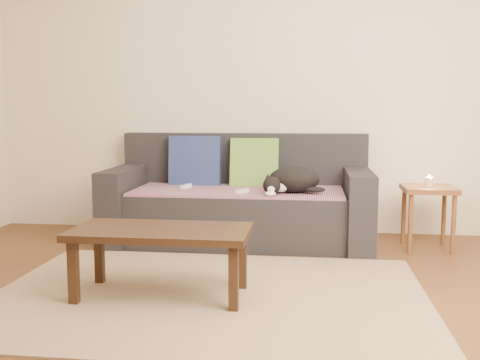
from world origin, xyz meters
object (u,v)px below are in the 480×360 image
object	(u,v)px
sofa	(240,203)
coffee_table	(161,237)
wii_remote_a	(186,186)
side_table	(428,198)
wii_remote_b	(242,191)
cat	(292,180)

from	to	relation	value
sofa	coffee_table	bearing A→B (deg)	-100.30
wii_remote_a	coffee_table	bearing A→B (deg)	-160.61
wii_remote_a	side_table	bearing A→B (deg)	-77.68
sofa	coffee_table	distance (m)	1.49
wii_remote_b	side_table	xyz separation A→B (m)	(1.42, 0.20, -0.05)
cat	coffee_table	size ratio (longest dim) A/B	0.47
wii_remote_b	coffee_table	size ratio (longest dim) A/B	0.15
wii_remote_a	wii_remote_b	size ratio (longest dim) A/B	1.00
sofa	side_table	distance (m)	1.48
wii_remote_b	coffee_table	xyz separation A→B (m)	(-0.32, -1.17, -0.10)
side_table	wii_remote_b	bearing A→B (deg)	-172.04
side_table	sofa	bearing A→B (deg)	176.43
sofa	coffee_table	world-z (taller)	sofa
cat	coffee_table	world-z (taller)	cat
side_table	wii_remote_a	bearing A→B (deg)	179.66
sofa	cat	distance (m)	0.55
wii_remote_a	side_table	xyz separation A→B (m)	(1.91, -0.01, -0.05)
wii_remote_a	wii_remote_b	xyz separation A→B (m)	(0.49, -0.21, 0.00)
cat	wii_remote_b	size ratio (longest dim) A/B	3.15
sofa	cat	size ratio (longest dim) A/B	4.44
sofa	wii_remote_b	world-z (taller)	sofa
cat	wii_remote_a	bearing A→B (deg)	165.18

